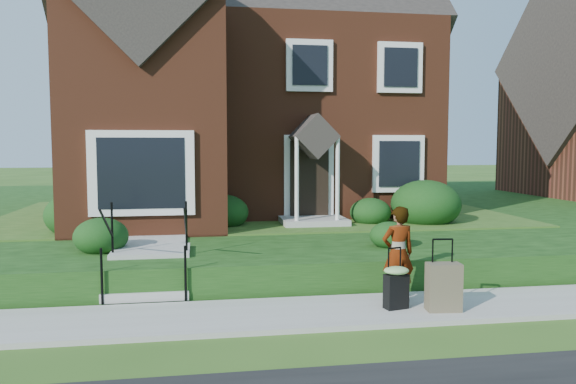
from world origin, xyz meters
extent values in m
plane|color=#2D5119|center=(0.00, 0.00, 0.00)|extent=(120.00, 120.00, 0.00)
cube|color=#9E9B93|center=(0.00, 0.00, 0.04)|extent=(60.00, 1.60, 0.08)
cube|color=#13340E|center=(4.00, 10.90, 0.30)|extent=(44.00, 20.00, 0.60)
cube|color=#9E9B93|center=(-2.50, 5.00, 0.63)|extent=(1.20, 6.00, 0.06)
cube|color=brown|center=(0.00, 10.00, 3.30)|extent=(10.00, 8.00, 5.40)
cube|color=brown|center=(-2.80, 5.20, 3.30)|extent=(3.60, 2.40, 5.40)
cube|color=white|center=(-2.80, 4.05, 2.00)|extent=(2.20, 0.30, 1.80)
cube|color=black|center=(1.20, 5.94, 1.65)|extent=(1.00, 0.12, 2.10)
cube|color=black|center=(3.60, 5.95, 2.10)|extent=(1.40, 0.10, 1.50)
cube|color=#9E9B93|center=(-2.50, 1.00, 0.15)|extent=(1.40, 0.30, 0.15)
cube|color=#9E9B93|center=(-2.50, 1.30, 0.30)|extent=(1.40, 0.30, 0.15)
cube|color=#9E9B93|center=(-2.50, 1.60, 0.45)|extent=(1.40, 0.30, 0.15)
cube|color=#9E9B93|center=(-2.50, 1.90, 0.60)|extent=(1.40, 0.30, 0.15)
cube|color=#9E9B93|center=(-2.50, 2.45, 0.60)|extent=(1.40, 0.80, 0.15)
cylinder|color=black|center=(-3.15, 0.85, 0.53)|extent=(0.04, 0.04, 0.90)
cylinder|color=black|center=(-3.15, 2.05, 1.13)|extent=(0.04, 0.04, 0.90)
cylinder|color=black|center=(-1.85, 0.85, 0.53)|extent=(0.04, 0.04, 0.90)
cylinder|color=black|center=(-1.85, 2.05, 1.13)|extent=(0.04, 0.04, 0.90)
ellipsoid|color=#10340F|center=(-4.27, 4.94, 1.14)|extent=(1.54, 1.54, 1.07)
ellipsoid|color=#10340F|center=(-1.03, 5.55, 1.04)|extent=(1.25, 1.25, 0.88)
ellipsoid|color=#10340F|center=(2.69, 5.43, 0.97)|extent=(1.04, 1.04, 0.73)
ellipsoid|color=#10340F|center=(4.09, 5.27, 1.22)|extent=(1.77, 1.77, 1.24)
ellipsoid|color=#10340F|center=(-3.44, 2.65, 0.95)|extent=(1.01, 1.01, 0.71)
ellipsoid|color=#10340F|center=(2.08, 2.27, 0.87)|extent=(0.78, 0.78, 0.55)
imported|color=#999999|center=(1.55, 0.35, 0.85)|extent=(0.60, 0.43, 1.53)
cube|color=black|center=(1.36, -0.11, 0.35)|extent=(0.39, 0.27, 0.53)
cylinder|color=black|center=(1.36, -0.11, 1.01)|extent=(0.21, 0.07, 0.03)
cylinder|color=black|center=(1.25, -0.11, 0.81)|extent=(0.02, 0.02, 0.40)
cylinder|color=black|center=(1.46, -0.11, 0.81)|extent=(0.02, 0.02, 0.40)
cylinder|color=black|center=(1.23, -0.11, 0.11)|extent=(0.05, 0.07, 0.06)
cylinder|color=black|center=(1.48, -0.11, 0.11)|extent=(0.05, 0.07, 0.06)
ellipsoid|color=#86BA6A|center=(1.36, -0.11, 0.68)|extent=(0.45, 0.40, 0.12)
cube|color=brown|center=(2.03, -0.33, 0.44)|extent=(0.53, 0.33, 0.73)
cylinder|color=black|center=(2.03, -0.33, 1.16)|extent=(0.31, 0.06, 0.03)
cylinder|color=black|center=(1.88, -0.33, 0.99)|extent=(0.02, 0.02, 0.35)
cylinder|color=black|center=(2.18, -0.33, 0.99)|extent=(0.02, 0.02, 0.35)
cylinder|color=black|center=(1.85, -0.33, 0.11)|extent=(0.05, 0.06, 0.06)
cylinder|color=black|center=(2.21, -0.33, 0.11)|extent=(0.05, 0.06, 0.06)
camera|label=1|loc=(-1.63, -8.20, 2.59)|focal=35.00mm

